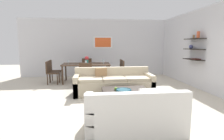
% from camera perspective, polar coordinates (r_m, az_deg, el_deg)
% --- Properties ---
extents(ground_plane, '(18.00, 18.00, 0.00)m').
position_cam_1_polar(ground_plane, '(5.22, 0.39, -8.49)').
color(ground_plane, beige).
extents(back_wall_unit, '(8.40, 0.09, 2.70)m').
position_cam_1_polar(back_wall_unit, '(8.54, -0.57, 7.22)').
color(back_wall_unit, silver).
rests_on(back_wall_unit, ground).
extents(right_wall_shelf_unit, '(0.34, 8.20, 2.70)m').
position_cam_1_polar(right_wall_shelf_unit, '(6.65, 26.69, 6.06)').
color(right_wall_shelf_unit, silver).
rests_on(right_wall_shelf_unit, ground).
extents(sofa_beige, '(2.39, 0.90, 0.78)m').
position_cam_1_polar(sofa_beige, '(5.47, 0.43, -4.54)').
color(sofa_beige, beige).
rests_on(sofa_beige, ground).
extents(loveseat_white, '(1.66, 0.90, 0.78)m').
position_cam_1_polar(loveseat_white, '(3.18, 6.97, -14.13)').
color(loveseat_white, white).
rests_on(loveseat_white, ground).
extents(coffee_table, '(1.15, 1.06, 0.38)m').
position_cam_1_polar(coffee_table, '(4.37, 4.67, -9.23)').
color(coffee_table, black).
rests_on(coffee_table, ground).
extents(decorative_bowl, '(0.37, 0.37, 0.06)m').
position_cam_1_polar(decorative_bowl, '(4.24, 3.80, -6.63)').
color(decorative_bowl, navy).
rests_on(decorative_bowl, coffee_table).
extents(apple_on_coffee_table, '(0.08, 0.08, 0.08)m').
position_cam_1_polar(apple_on_coffee_table, '(4.35, 1.25, -6.12)').
color(apple_on_coffee_table, '#669E2D').
rests_on(apple_on_coffee_table, coffee_table).
extents(dining_table, '(1.87, 1.00, 0.75)m').
position_cam_1_polar(dining_table, '(7.13, -8.37, 1.56)').
color(dining_table, '#422D1E').
rests_on(dining_table, ground).
extents(dining_chair_head, '(0.44, 0.44, 0.88)m').
position_cam_1_polar(dining_chair_head, '(8.05, -8.17, 1.02)').
color(dining_chair_head, '#422D1E').
rests_on(dining_chair_head, ground).
extents(dining_chair_left_near, '(0.44, 0.44, 0.88)m').
position_cam_1_polar(dining_chair_left_near, '(7.10, -19.30, -0.31)').
color(dining_chair_left_near, '#422D1E').
rests_on(dining_chair_left_near, ground).
extents(dining_chair_left_far, '(0.44, 0.44, 0.88)m').
position_cam_1_polar(dining_chair_left_far, '(7.53, -18.56, 0.19)').
color(dining_chair_left_far, '#422D1E').
rests_on(dining_chair_left_far, ground).
extents(dining_chair_foot, '(0.44, 0.44, 0.88)m').
position_cam_1_polar(dining_chair_foot, '(6.26, -8.56, -1.03)').
color(dining_chair_foot, '#422D1E').
rests_on(dining_chair_foot, ground).
extents(dining_chair_right_near, '(0.44, 0.44, 0.88)m').
position_cam_1_polar(dining_chair_right_near, '(7.02, 2.64, 0.05)').
color(dining_chair_right_near, '#422D1E').
rests_on(dining_chair_right_near, ground).
extents(dining_chair_right_far, '(0.44, 0.44, 0.88)m').
position_cam_1_polar(dining_chair_right_far, '(7.46, 2.08, 0.53)').
color(dining_chair_right_far, '#422D1E').
rests_on(dining_chair_right_far, ground).
extents(wine_glass_right_near, '(0.07, 0.07, 0.16)m').
position_cam_1_polar(wine_glass_right_near, '(7.00, -2.76, 2.97)').
color(wine_glass_right_near, silver).
rests_on(wine_glass_right_near, dining_table).
extents(wine_glass_foot, '(0.07, 0.07, 0.16)m').
position_cam_1_polar(wine_glass_foot, '(6.67, -8.50, 2.63)').
color(wine_glass_foot, silver).
rests_on(wine_glass_foot, dining_table).
extents(wine_glass_right_far, '(0.08, 0.08, 0.16)m').
position_cam_1_polar(wine_glass_right_far, '(7.25, -2.89, 3.17)').
color(wine_glass_right_far, silver).
rests_on(wine_glass_right_far, dining_table).
extents(wine_glass_left_near, '(0.08, 0.08, 0.16)m').
position_cam_1_polar(wine_glass_left_near, '(7.04, -14.06, 2.76)').
color(wine_glass_left_near, silver).
rests_on(wine_glass_left_near, dining_table).
extents(centerpiece_vase, '(0.16, 0.16, 0.30)m').
position_cam_1_polar(centerpiece_vase, '(7.05, -8.20, 3.41)').
color(centerpiece_vase, teal).
rests_on(centerpiece_vase, dining_table).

